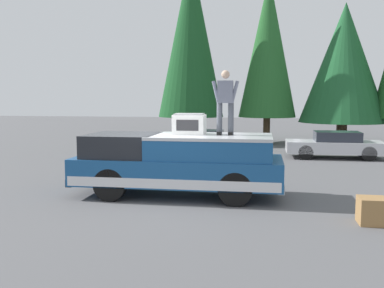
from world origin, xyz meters
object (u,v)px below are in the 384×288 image
parked_car_grey (200,143)px  wooden_crate (372,211)px  pickup_truck (178,163)px  compressor_unit (189,124)px  parked_car_silver (335,145)px  person_on_truck_bed (225,101)px

parked_car_grey → wooden_crate: parked_car_grey is taller
pickup_truck → compressor_unit: bearing=-56.1°
compressor_unit → parked_car_silver: bearing=-32.4°
pickup_truck → wooden_crate: size_ratio=9.89×
pickup_truck → parked_car_grey: size_ratio=1.35×
wooden_crate → parked_car_silver: bearing=-4.6°
compressor_unit → pickup_truck: bearing=123.9°
pickup_truck → person_on_truck_bed: person_on_truck_bed is taller
parked_car_silver → wooden_crate: (-10.06, 0.82, -0.30)m
parked_car_silver → parked_car_grey: bearing=91.1°
compressor_unit → wooden_crate: compressor_unit is taller
compressor_unit → parked_car_grey: (7.85, 0.85, -1.35)m
compressor_unit → person_on_truck_bed: (-0.04, -0.96, 0.62)m
pickup_truck → person_on_truck_bed: 2.09m
pickup_truck → parked_car_silver: 9.73m
parked_car_silver → wooden_crate: 10.09m
person_on_truck_bed → parked_car_grey: bearing=13.0°
compressor_unit → parked_car_silver: compressor_unit is taller
parked_car_grey → person_on_truck_bed: bearing=-167.0°
compressor_unit → parked_car_grey: bearing=6.2°
parked_car_silver → wooden_crate: parked_car_silver is taller
parked_car_silver → wooden_crate: bearing=175.4°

